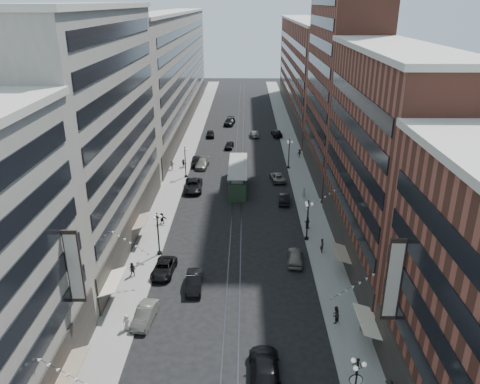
{
  "coord_description": "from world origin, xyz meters",
  "views": [
    {
      "loc": [
        1.24,
        -21.87,
        28.77
      ],
      "look_at": [
        0.53,
        36.26,
        5.0
      ],
      "focal_mm": 35.0,
      "sensor_mm": 36.0,
      "label": 1
    }
  ],
  "objects_px": {
    "pedestrian_2": "(133,270)",
    "car_extra_0": "(230,122)",
    "car_1": "(145,315)",
    "pedestrian_extra_0": "(322,245)",
    "lamppost_se_mid": "(289,153)",
    "streetcar": "(238,177)",
    "pedestrian_5": "(162,218)",
    "pedestrian_extra_2": "(184,163)",
    "car_7": "(193,186)",
    "pedestrian_7": "(307,223)",
    "car_12": "(277,133)",
    "pedestrian_extra_1": "(336,315)",
    "pedestrian_8": "(304,193)",
    "car_5": "(194,282)",
    "car_11": "(278,177)",
    "car_extra_1": "(197,161)",
    "pedestrian_1": "(127,322)",
    "car_2": "(164,268)",
    "lamppost_sw_mid": "(185,161)",
    "car_13": "(229,145)",
    "car_10": "(284,199)",
    "car_6": "(265,368)",
    "car_9": "(210,134)",
    "car_14": "(254,134)",
    "pedestrian_4": "(362,323)",
    "lamppost_sw_far": "(158,232)",
    "pedestrian_9": "(300,153)",
    "pedestrian_6": "(172,165)",
    "car_8": "(202,164)",
    "car_4": "(295,257)"
  },
  "relations": [
    {
      "from": "pedestrian_5",
      "to": "car_extra_0",
      "type": "height_order",
      "value": "pedestrian_5"
    },
    {
      "from": "pedestrian_4",
      "to": "car_extra_0",
      "type": "distance_m",
      "value": 80.4
    },
    {
      "from": "pedestrian_2",
      "to": "pedestrian_1",
      "type": "bearing_deg",
      "value": -67.48
    },
    {
      "from": "lamppost_se_mid",
      "to": "car_10",
      "type": "relative_size",
      "value": 1.26
    },
    {
      "from": "car_1",
      "to": "pedestrian_extra_0",
      "type": "height_order",
      "value": "pedestrian_extra_0"
    },
    {
      "from": "car_1",
      "to": "pedestrian_4",
      "type": "height_order",
      "value": "pedestrian_4"
    },
    {
      "from": "lamppost_se_mid",
      "to": "streetcar",
      "type": "height_order",
      "value": "lamppost_se_mid"
    },
    {
      "from": "pedestrian_extra_1",
      "to": "pedestrian_8",
      "type": "bearing_deg",
      "value": -140.02
    },
    {
      "from": "car_5",
      "to": "car_14",
      "type": "xyz_separation_m",
      "value": [
        7.49,
        60.99,
        -0.08
      ]
    },
    {
      "from": "lamppost_sw_far",
      "to": "pedestrian_2",
      "type": "bearing_deg",
      "value": -112.89
    },
    {
      "from": "lamppost_se_mid",
      "to": "pedestrian_1",
      "type": "bearing_deg",
      "value": -112.34
    },
    {
      "from": "car_7",
      "to": "pedestrian_8",
      "type": "relative_size",
      "value": 3.84
    },
    {
      "from": "car_1",
      "to": "car_extra_0",
      "type": "height_order",
      "value": "car_extra_0"
    },
    {
      "from": "car_10",
      "to": "car_13",
      "type": "height_order",
      "value": "car_10"
    },
    {
      "from": "car_9",
      "to": "car_10",
      "type": "xyz_separation_m",
      "value": [
        14.04,
        -37.55,
        -0.01
      ]
    },
    {
      "from": "pedestrian_7",
      "to": "car_12",
      "type": "bearing_deg",
      "value": -67.46
    },
    {
      "from": "car_1",
      "to": "car_11",
      "type": "relative_size",
      "value": 0.92
    },
    {
      "from": "car_9",
      "to": "car_5",
      "type": "bearing_deg",
      "value": -91.43
    },
    {
      "from": "streetcar",
      "to": "pedestrian_6",
      "type": "bearing_deg",
      "value": 146.88
    },
    {
      "from": "lamppost_se_mid",
      "to": "pedestrian_7",
      "type": "bearing_deg",
      "value": -88.95
    },
    {
      "from": "car_1",
      "to": "pedestrian_extra_1",
      "type": "bearing_deg",
      "value": 5.9
    },
    {
      "from": "car_1",
      "to": "car_2",
      "type": "bearing_deg",
      "value": 93.67
    },
    {
      "from": "streetcar",
      "to": "car_extra_1",
      "type": "relative_size",
      "value": 2.88
    },
    {
      "from": "car_extra_0",
      "to": "pedestrian_extra_0",
      "type": "xyz_separation_m",
      "value": [
        13.48,
        -64.24,
        0.23
      ]
    },
    {
      "from": "car_7",
      "to": "pedestrian_extra_2",
      "type": "relative_size",
      "value": 3.93
    },
    {
      "from": "lamppost_sw_mid",
      "to": "pedestrian_8",
      "type": "distance_m",
      "value": 21.69
    },
    {
      "from": "lamppost_se_mid",
      "to": "car_extra_0",
      "type": "height_order",
      "value": "lamppost_se_mid"
    },
    {
      "from": "lamppost_se_mid",
      "to": "pedestrian_9",
      "type": "height_order",
      "value": "lamppost_se_mid"
    },
    {
      "from": "car_8",
      "to": "pedestrian_extra_2",
      "type": "relative_size",
      "value": 3.31
    },
    {
      "from": "pedestrian_extra_0",
      "to": "lamppost_se_mid",
      "type": "bearing_deg",
      "value": 4.47
    },
    {
      "from": "car_11",
      "to": "car_12",
      "type": "distance_m",
      "value": 28.8
    },
    {
      "from": "lamppost_se_mid",
      "to": "streetcar",
      "type": "bearing_deg",
      "value": -135.2
    },
    {
      "from": "car_7",
      "to": "pedestrian_5",
      "type": "xyz_separation_m",
      "value": [
        -3.0,
        -12.72,
        0.11
      ]
    },
    {
      "from": "car_7",
      "to": "car_11",
      "type": "relative_size",
      "value": 1.23
    },
    {
      "from": "car_extra_1",
      "to": "car_6",
      "type": "bearing_deg",
      "value": -84.6
    },
    {
      "from": "pedestrian_1",
      "to": "car_11",
      "type": "xyz_separation_m",
      "value": [
        16.59,
        39.92,
        -0.27
      ]
    },
    {
      "from": "streetcar",
      "to": "car_2",
      "type": "xyz_separation_m",
      "value": [
        -7.98,
        -27.05,
        -1.05
      ]
    },
    {
      "from": "car_9",
      "to": "car_14",
      "type": "xyz_separation_m",
      "value": [
        10.05,
        0.22,
        -0.03
      ]
    },
    {
      "from": "car_4",
      "to": "lamppost_sw_mid",
      "type": "bearing_deg",
      "value": -54.55
    },
    {
      "from": "car_13",
      "to": "pedestrian_1",
      "type": "bearing_deg",
      "value": -91.08
    },
    {
      "from": "lamppost_se_mid",
      "to": "pedestrian_5",
      "type": "relative_size",
      "value": 3.41
    },
    {
      "from": "car_2",
      "to": "car_9",
      "type": "distance_m",
      "value": 57.91
    },
    {
      "from": "pedestrian_2",
      "to": "car_extra_0",
      "type": "xyz_separation_m",
      "value": [
        8.55,
        70.01,
        -0.17
      ]
    },
    {
      "from": "car_extra_0",
      "to": "pedestrian_extra_0",
      "type": "bearing_deg",
      "value": -70.57
    },
    {
      "from": "car_14",
      "to": "car_13",
      "type": "bearing_deg",
      "value": 51.4
    },
    {
      "from": "lamppost_se_mid",
      "to": "car_7",
      "type": "height_order",
      "value": "lamppost_se_mid"
    },
    {
      "from": "car_5",
      "to": "pedestrian_8",
      "type": "bearing_deg",
      "value": 56.91
    },
    {
      "from": "streetcar",
      "to": "pedestrian_4",
      "type": "height_order",
      "value": "streetcar"
    },
    {
      "from": "car_11",
      "to": "car_12",
      "type": "relative_size",
      "value": 0.97
    },
    {
      "from": "pedestrian_5",
      "to": "pedestrian_extra_2",
      "type": "bearing_deg",
      "value": 99.51
    }
  ]
}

